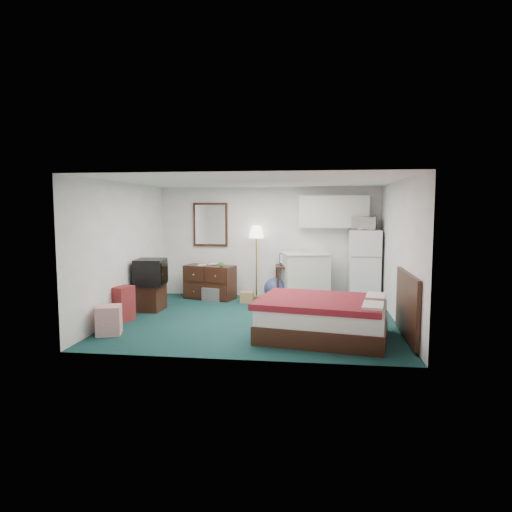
# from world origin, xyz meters

# --- Properties ---
(floor) EXTENTS (5.00, 4.50, 0.01)m
(floor) POSITION_xyz_m (0.00, 0.00, 0.00)
(floor) COLOR black
(floor) RESTS_ON ground
(ceiling) EXTENTS (5.00, 4.50, 0.01)m
(ceiling) POSITION_xyz_m (0.00, 0.00, 2.50)
(ceiling) COLOR silver
(ceiling) RESTS_ON walls
(walls) EXTENTS (5.01, 4.51, 2.50)m
(walls) POSITION_xyz_m (0.00, 0.00, 1.25)
(walls) COLOR silver
(walls) RESTS_ON floor
(mirror) EXTENTS (0.80, 0.06, 1.00)m
(mirror) POSITION_xyz_m (-1.35, 2.22, 1.65)
(mirror) COLOR white
(mirror) RESTS_ON walls
(upper_cabinets) EXTENTS (1.50, 0.35, 0.70)m
(upper_cabinets) POSITION_xyz_m (1.45, 2.08, 1.95)
(upper_cabinets) COLOR silver
(upper_cabinets) RESTS_ON walls
(headboard) EXTENTS (0.06, 1.56, 1.00)m
(headboard) POSITION_xyz_m (2.46, -1.04, 0.55)
(headboard) COLOR black
(headboard) RESTS_ON walls
(dresser) EXTENTS (1.20, 0.77, 0.75)m
(dresser) POSITION_xyz_m (-1.27, 1.77, 0.38)
(dresser) COLOR black
(dresser) RESTS_ON floor
(floor_lamp) EXTENTS (0.40, 0.40, 1.64)m
(floor_lamp) POSITION_xyz_m (-0.26, 2.05, 0.82)
(floor_lamp) COLOR gold
(floor_lamp) RESTS_ON floor
(desk) EXTENTS (0.67, 0.67, 0.76)m
(desk) POSITION_xyz_m (0.50, 1.93, 0.38)
(desk) COLOR black
(desk) RESTS_ON floor
(exercise_ball) EXTENTS (0.51, 0.51, 0.49)m
(exercise_ball) POSITION_xyz_m (0.19, 1.83, 0.25)
(exercise_ball) COLOR navy
(exercise_ball) RESTS_ON floor
(kitchen_counter) EXTENTS (1.08, 0.92, 1.03)m
(kitchen_counter) POSITION_xyz_m (0.86, 1.81, 0.51)
(kitchen_counter) COLOR silver
(kitchen_counter) RESTS_ON floor
(fridge) EXTENTS (0.64, 0.64, 1.56)m
(fridge) POSITION_xyz_m (2.12, 1.88, 0.78)
(fridge) COLOR white
(fridge) RESTS_ON floor
(bed) EXTENTS (2.15, 1.80, 0.61)m
(bed) POSITION_xyz_m (1.20, -1.04, 0.31)
(bed) COLOR #51050E
(bed) RESTS_ON floor
(tv_stand) EXTENTS (0.54, 0.59, 0.51)m
(tv_stand) POSITION_xyz_m (-2.21, 0.49, 0.26)
(tv_stand) COLOR black
(tv_stand) RESTS_ON floor
(suitcase) EXTENTS (0.34, 0.44, 0.63)m
(suitcase) POSITION_xyz_m (-2.35, -0.42, 0.31)
(suitcase) COLOR maroon
(suitcase) RESTS_ON floor
(retail_box) EXTENTS (0.47, 0.47, 0.47)m
(retail_box) POSITION_xyz_m (-2.22, -1.29, 0.23)
(retail_box) COLOR silver
(retail_box) RESTS_ON floor
(file_bin) EXTENTS (0.49, 0.42, 0.29)m
(file_bin) POSITION_xyz_m (-1.15, 1.58, 0.15)
(file_bin) COLOR slate
(file_bin) RESTS_ON floor
(cardboard_box_a) EXTENTS (0.28, 0.24, 0.23)m
(cardboard_box_a) POSITION_xyz_m (-0.39, 1.47, 0.12)
(cardboard_box_a) COLOR #966745
(cardboard_box_a) RESTS_ON floor
(cardboard_box_b) EXTENTS (0.22, 0.25, 0.23)m
(cardboard_box_b) POSITION_xyz_m (0.58, 1.26, 0.12)
(cardboard_box_b) COLOR #966745
(cardboard_box_b) RESTS_ON floor
(laptop) EXTENTS (0.40, 0.35, 0.25)m
(laptop) POSITION_xyz_m (0.47, 1.95, 0.88)
(laptop) COLOR black
(laptop) RESTS_ON desk
(crt_tv) EXTENTS (0.60, 0.64, 0.52)m
(crt_tv) POSITION_xyz_m (-2.16, 0.44, 0.77)
(crt_tv) COLOR black
(crt_tv) RESTS_ON tv_stand
(microwave) EXTENTS (0.55, 0.37, 0.34)m
(microwave) POSITION_xyz_m (2.10, 1.90, 1.73)
(microwave) COLOR white
(microwave) RESTS_ON fridge
(book_a) EXTENTS (0.18, 0.03, 0.25)m
(book_a) POSITION_xyz_m (-1.53, 1.76, 0.88)
(book_a) COLOR #966745
(book_a) RESTS_ON dresser
(book_b) EXTENTS (0.17, 0.03, 0.23)m
(book_b) POSITION_xyz_m (-1.33, 1.92, 0.87)
(book_b) COLOR #966745
(book_b) RESTS_ON dresser
(mug) EXTENTS (0.15, 0.14, 0.12)m
(mug) POSITION_xyz_m (-0.97, 1.57, 0.81)
(mug) COLOR #477B40
(mug) RESTS_ON dresser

